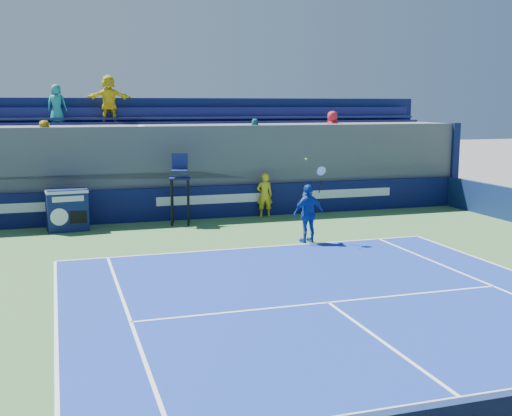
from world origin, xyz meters
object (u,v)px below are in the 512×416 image
object	(u,v)px
ball_person	(265,195)
tennis_player	(308,213)
umpire_chair	(180,181)
match_clock	(67,209)

from	to	relation	value
ball_person	tennis_player	xyz separation A→B (m)	(-0.14, -4.66, 0.08)
umpire_chair	tennis_player	size ratio (longest dim) A/B	0.96
match_clock	tennis_player	xyz separation A→B (m)	(6.91, -4.07, 0.16)
tennis_player	umpire_chair	bearing A→B (deg)	127.26
match_clock	tennis_player	distance (m)	8.02
tennis_player	match_clock	bearing A→B (deg)	149.51
ball_person	umpire_chair	size ratio (longest dim) A/B	0.65
ball_person	match_clock	xyz separation A→B (m)	(-7.04, -0.59, -0.08)
ball_person	match_clock	world-z (taller)	ball_person
match_clock	tennis_player	bearing A→B (deg)	-30.49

